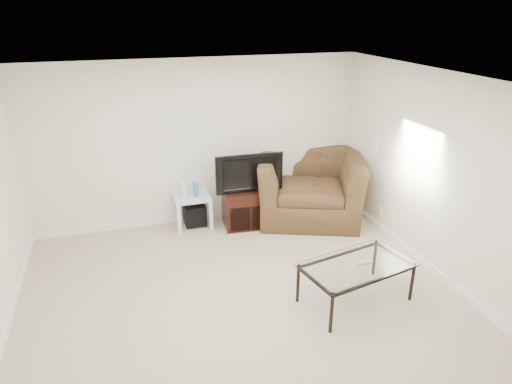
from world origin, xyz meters
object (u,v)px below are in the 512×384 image
object	(u,v)px
television	(248,171)
side_table	(192,210)
subwoofer	(195,214)
coffee_table	(355,283)
tv_stand	(247,207)
recliner	(310,176)

from	to	relation	value
television	side_table	bearing A→B (deg)	164.32
television	subwoofer	world-z (taller)	television
television	coffee_table	world-z (taller)	television
television	coffee_table	distance (m)	2.41
tv_stand	subwoofer	distance (m)	0.83
side_table	recliner	bearing A→B (deg)	-7.11
coffee_table	side_table	bearing A→B (deg)	119.79
television	recliner	world-z (taller)	recliner
television	coffee_table	xyz separation A→B (m)	(0.61, -2.23, -0.65)
television	side_table	distance (m)	1.07
tv_stand	coffee_table	distance (m)	2.35
tv_stand	side_table	world-z (taller)	tv_stand
tv_stand	recliner	xyz separation A→B (m)	(1.03, 0.00, 0.39)
television	recliner	distance (m)	1.05
subwoofer	recliner	distance (m)	1.90
recliner	side_table	bearing A→B (deg)	-165.27
subwoofer	recliner	size ratio (longest dim) A/B	0.20
subwoofer	recliner	world-z (taller)	recliner
side_table	subwoofer	distance (m)	0.08
tv_stand	television	distance (m)	0.60
side_table	recliner	xyz separation A→B (m)	(1.84, -0.23, 0.43)
recliner	coffee_table	distance (m)	2.35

